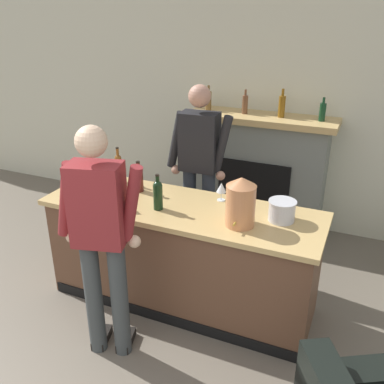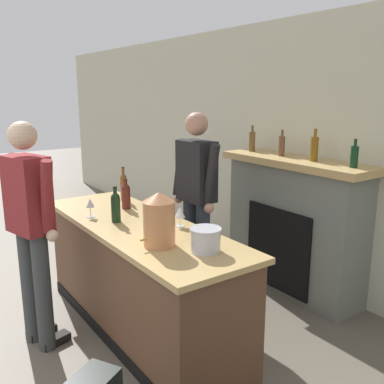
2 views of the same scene
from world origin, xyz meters
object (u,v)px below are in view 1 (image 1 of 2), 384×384
Objects in this scene: person_bartender at (199,169)px; wine_glass_front_right at (221,188)px; ice_bucket_steel at (282,211)px; person_customer at (101,237)px; copper_dispenser at (241,202)px; wine_bottle_cabernet_heavy at (158,194)px; wine_glass_front_left at (123,196)px; fireplace_stone at (259,172)px; wine_bottle_burgundy_dark at (139,178)px; wine_bottle_rose_blush at (118,167)px.

person_bartender reaches higher than wine_glass_front_right.
person_customer is at bearing -141.16° from ice_bucket_steel.
person_bartender reaches higher than copper_dispenser.
person_customer is 8.32× the size of ice_bucket_steel.
person_bartender is at bearing 88.19° from wine_bottle_cabernet_heavy.
wine_glass_front_left is at bearing -165.23° from ice_bucket_steel.
fireplace_stone is 1.86m from copper_dispenser.
wine_bottle_burgundy_dark is (-1.03, 0.26, -0.07)m from copper_dispenser.
fireplace_stone is at bearing 110.67° from ice_bucket_steel.
wine_glass_front_right is (0.42, 0.36, -0.02)m from wine_bottle_cabernet_heavy.
wine_bottle_burgundy_dark is at bearing -172.13° from wine_glass_front_right.
fireplace_stone reaches higher than copper_dispenser.
person_bartender is at bearing 33.86° from wine_bottle_rose_blush.
wine_glass_front_right is (0.04, -1.42, 0.37)m from fireplace_stone.
person_customer is 0.95m from wine_bottle_burgundy_dark.
person_bartender reaches higher than wine_bottle_cabernet_heavy.
wine_glass_front_right is at bearing 163.78° from ice_bucket_steel.
wine_bottle_rose_blush is 2.09× the size of wine_glass_front_right.
person_customer is at bearing -95.00° from person_bartender.
wine_bottle_rose_blush is (-0.61, 0.38, 0.01)m from wine_bottle_cabernet_heavy.
wine_glass_front_right is 0.98× the size of wine_glass_front_left.
person_bartender is 0.59m from wine_glass_front_right.
wine_glass_front_right is (0.52, 1.03, 0.06)m from person_customer.
copper_dispenser is 1.15× the size of wine_bottle_rose_blush.
copper_dispenser reaches higher than wine_bottle_cabernet_heavy.
wine_bottle_burgundy_dark is 0.93× the size of wine_bottle_cabernet_heavy.
fireplace_stone reaches higher than wine_bottle_burgundy_dark.
person_customer is 1.16m from wine_bottle_rose_blush.
ice_bucket_steel is 1.30m from wine_bottle_burgundy_dark.
wine_bottle_cabernet_heavy is at bearing -168.22° from ice_bucket_steel.
wine_bottle_burgundy_dark is at bearing 101.37° from wine_glass_front_left.
copper_dispenser is (0.67, -0.81, 0.12)m from person_bartender.
wine_bottle_burgundy_dark is at bearing 103.85° from person_customer.
copper_dispenser is at bearing -143.84° from ice_bucket_steel.
ice_bucket_steel reaches higher than wine_glass_front_right.
copper_dispenser is at bearing -52.20° from wine_glass_front_right.
ice_bucket_steel is at bearing -69.33° from fireplace_stone.
wine_bottle_rose_blush is at bearing 173.67° from ice_bucket_steel.
fireplace_stone is at bearing 78.08° from wine_bottle_cabernet_heavy.
wine_glass_front_right is (1.03, -0.01, -0.03)m from wine_bottle_rose_blush.
fireplace_stone is 10.11× the size of wine_glass_front_left.
copper_dispenser reaches higher than wine_bottle_rose_blush.
fireplace_stone reaches higher than wine_glass_front_right.
wine_bottle_burgundy_dark is (-0.71, -1.52, 0.38)m from fireplace_stone.
wine_glass_front_left is (-0.25, -0.12, -0.02)m from wine_bottle_cabernet_heavy.
fireplace_stone is 0.93× the size of person_customer.
wine_glass_front_left is at bearing -144.11° from wine_glass_front_right.
wine_bottle_cabernet_heavy is at bearing -101.92° from fireplace_stone.
person_customer is at bearing -74.44° from wine_glass_front_left.
wine_bottle_rose_blush reaches higher than wine_glass_front_left.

